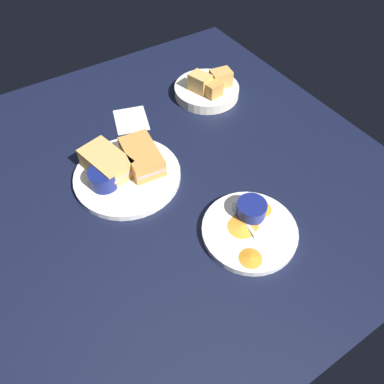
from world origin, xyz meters
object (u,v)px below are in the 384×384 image
(sandwich_half_far, at_px, (107,163))
(ramekin_dark_sauce, at_px, (103,177))
(bread_basket_rear, at_px, (208,89))
(spoon_by_gravy_ramekin, at_px, (240,212))
(sandwich_half_near, at_px, (142,156))
(ramekin_light_gravy, at_px, (251,209))
(plate_sandwich_main, at_px, (128,176))
(plate_chips_companion, at_px, (249,231))
(spoon_by_dark_ramekin, at_px, (127,175))

(sandwich_half_far, height_order, ramekin_dark_sauce, sandwich_half_far)
(bread_basket_rear, bearing_deg, spoon_by_gravy_ramekin, -25.26)
(bread_basket_rear, bearing_deg, sandwich_half_near, -61.91)
(sandwich_half_far, height_order, ramekin_light_gravy, sandwich_half_far)
(ramekin_light_gravy, relative_size, bread_basket_rear, 0.34)
(plate_sandwich_main, height_order, sandwich_half_near, sandwich_half_near)
(ramekin_dark_sauce, relative_size, spoon_by_gravy_ramekin, 0.69)
(plate_sandwich_main, height_order, plate_chips_companion, same)
(sandwich_half_near, xyz_separation_m, ramekin_light_gravy, (0.27, 0.13, -0.01))
(plate_sandwich_main, distance_m, ramekin_dark_sauce, 0.07)
(spoon_by_dark_ramekin, xyz_separation_m, bread_basket_rear, (-0.18, 0.36, 0.00))
(sandwich_half_far, height_order, plate_chips_companion, sandwich_half_far)
(spoon_by_gravy_ramekin, bearing_deg, plate_sandwich_main, -147.04)
(spoon_by_gravy_ramekin, height_order, bread_basket_rear, bread_basket_rear)
(sandwich_half_near, xyz_separation_m, spoon_by_gravy_ramekin, (0.25, 0.11, -0.02))
(spoon_by_dark_ramekin, bearing_deg, ramekin_dark_sauce, -95.94)
(spoon_by_dark_ramekin, height_order, ramekin_light_gravy, ramekin_light_gravy)
(sandwich_half_near, bearing_deg, bread_basket_rear, 118.09)
(sandwich_half_near, xyz_separation_m, ramekin_dark_sauce, (0.01, -0.11, -0.00))
(ramekin_dark_sauce, xyz_separation_m, bread_basket_rear, (-0.18, 0.41, -0.01))
(sandwich_half_near, bearing_deg, ramekin_light_gravy, 25.75)
(plate_sandwich_main, xyz_separation_m, ramekin_dark_sauce, (0.00, -0.06, 0.03))
(plate_sandwich_main, xyz_separation_m, sandwich_half_far, (-0.04, -0.03, 0.03))
(plate_chips_companion, bearing_deg, sandwich_half_near, -160.97)
(ramekin_dark_sauce, bearing_deg, spoon_by_dark_ramekin, 84.06)
(spoon_by_gravy_ramekin, distance_m, bread_basket_rear, 0.46)
(plate_sandwich_main, bearing_deg, bread_basket_rear, 116.02)
(spoon_by_dark_ramekin, distance_m, ramekin_light_gravy, 0.31)
(plate_chips_companion, height_order, bread_basket_rear, bread_basket_rear)
(plate_chips_companion, relative_size, bread_basket_rear, 1.07)
(ramekin_light_gravy, bearing_deg, spoon_by_gravy_ramekin, -125.42)
(bread_basket_rear, bearing_deg, ramekin_light_gravy, -22.35)
(ramekin_dark_sauce, height_order, ramekin_light_gravy, ramekin_dark_sauce)
(ramekin_dark_sauce, bearing_deg, sandwich_half_near, 96.52)
(plate_sandwich_main, relative_size, sandwich_half_near, 1.87)
(ramekin_dark_sauce, bearing_deg, ramekin_light_gravy, 42.79)
(ramekin_light_gravy, bearing_deg, ramekin_dark_sauce, -137.21)
(ramekin_dark_sauce, bearing_deg, plate_sandwich_main, 92.40)
(plate_chips_companion, xyz_separation_m, spoon_by_gravy_ramekin, (-0.05, 0.01, 0.01))
(sandwich_half_far, relative_size, ramekin_light_gravy, 2.20)
(plate_chips_companion, bearing_deg, ramekin_light_gravy, 140.19)
(plate_sandwich_main, distance_m, spoon_by_gravy_ramekin, 0.29)
(sandwich_half_near, distance_m, bread_basket_rear, 0.35)
(plate_sandwich_main, relative_size, plate_chips_companion, 1.25)
(ramekin_light_gravy, bearing_deg, bread_basket_rear, 157.65)
(sandwich_half_near, height_order, ramekin_dark_sauce, sandwich_half_near)
(sandwich_half_near, relative_size, plate_chips_companion, 0.67)
(plate_sandwich_main, relative_size, spoon_by_dark_ramekin, 2.63)
(ramekin_light_gravy, xyz_separation_m, spoon_by_gravy_ramekin, (-0.01, -0.02, -0.02))
(ramekin_dark_sauce, xyz_separation_m, ramekin_light_gravy, (0.26, 0.24, -0.00))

